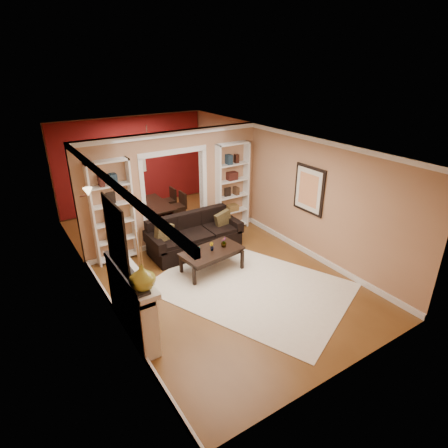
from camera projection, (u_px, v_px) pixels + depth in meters
floor at (200, 260)px, 8.49m from camera, size 8.00×8.00×0.00m
ceiling at (197, 140)px, 7.39m from camera, size 8.00×8.00×0.00m
wall_back at (132, 163)px, 11.00m from camera, size 8.00×0.00×8.00m
wall_front at (349, 297)px, 4.87m from camera, size 8.00×0.00×8.00m
wall_left at (91, 228)px, 6.82m from camera, size 0.00×8.00×8.00m
wall_right at (280, 186)px, 9.05m from camera, size 0.00×8.00×8.00m
partition_wall at (174, 189)px, 8.86m from camera, size 4.50×0.15×2.70m
red_back_panel at (132, 164)px, 10.99m from camera, size 4.44×0.04×2.64m
dining_window at (132, 157)px, 10.87m from camera, size 0.78×0.03×0.98m
area_rug at (251, 287)px, 7.48m from camera, size 3.86×4.39×0.01m
sofa at (195, 234)px, 8.72m from camera, size 2.19×0.95×0.86m
pillow_left at (164, 234)px, 8.23m from camera, size 0.48×0.26×0.46m
pillow_right at (223, 220)px, 9.01m from camera, size 0.42×0.17×0.41m
coffee_table at (212, 260)px, 7.96m from camera, size 1.37×0.86×0.49m
plant_left at (199, 250)px, 7.68m from camera, size 0.11×0.10×0.18m
plant_center at (212, 247)px, 7.83m from camera, size 0.11×0.12×0.18m
plant_right at (224, 242)px, 7.97m from camera, size 0.16×0.16×0.21m
bookshelf_left at (113, 212)px, 8.04m from camera, size 0.90×0.30×2.30m
bookshelf_right at (232, 187)px, 9.58m from camera, size 0.90×0.30×2.30m
fireplace at (133, 302)px, 6.07m from camera, size 0.32×1.70×1.16m
vase at (142, 277)px, 5.31m from camera, size 0.45×0.45×0.40m
mirror at (116, 236)px, 5.50m from camera, size 0.03×0.95×1.10m
wall_sconce at (85, 194)px, 7.10m from camera, size 0.18×0.18×0.22m
framed_art at (309, 190)px, 8.19m from camera, size 0.04×0.85×1.05m
dining_table at (154, 212)px, 10.37m from camera, size 1.50×0.84×0.53m
dining_chair_nw at (138, 213)px, 9.79m from camera, size 0.60×0.60×0.92m
dining_chair_ne at (176, 207)px, 10.36m from camera, size 0.44×0.44×0.82m
dining_chair_sw at (130, 208)px, 10.27m from camera, size 0.51×0.51×0.83m
dining_chair_se at (167, 201)px, 10.83m from camera, size 0.48×0.48×0.77m
chandelier at (147, 149)px, 9.73m from camera, size 0.50×0.50×0.30m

